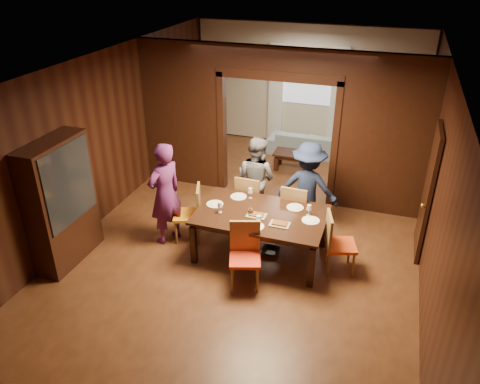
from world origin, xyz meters
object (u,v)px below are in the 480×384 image
(chair_far_r, at_px, (296,209))
(hutch, at_px, (62,203))
(chair_right, at_px, (341,243))
(chair_near, at_px, (245,257))
(dining_table, at_px, (261,234))
(chair_left, at_px, (187,213))
(sofa, at_px, (309,143))
(person_navy, at_px, (308,187))
(person_purple, at_px, (165,194))
(person_grey, at_px, (256,179))
(coffee_table, at_px, (292,161))
(chair_far_l, at_px, (251,199))

(chair_far_r, xyz_separation_m, hutch, (-3.22, -1.83, 0.52))
(chair_right, xyz_separation_m, chair_near, (-1.26, -0.79, 0.00))
(dining_table, bearing_deg, chair_right, -0.73)
(chair_left, xyz_separation_m, chair_near, (1.30, -0.87, 0.00))
(sofa, bearing_deg, person_navy, 100.44)
(person_navy, bearing_deg, chair_right, 126.16)
(person_purple, relative_size, sofa, 0.92)
(chair_left, bearing_deg, chair_near, 36.12)
(person_grey, height_order, chair_left, person_grey)
(chair_left, height_order, chair_near, same)
(chair_far_r, distance_m, hutch, 3.74)
(coffee_table, relative_size, chair_near, 0.82)
(sofa, distance_m, dining_table, 4.30)
(person_purple, xyz_separation_m, chair_far_l, (1.16, 0.95, -0.39))
(person_purple, relative_size, person_grey, 1.11)
(person_navy, bearing_deg, person_purple, 28.40)
(sofa, bearing_deg, dining_table, 91.09)
(person_grey, height_order, chair_right, person_grey)
(person_grey, bearing_deg, person_purple, 63.92)
(coffee_table, xyz_separation_m, chair_far_r, (0.63, -2.56, 0.28))
(hutch, bearing_deg, coffee_table, 59.49)
(sofa, distance_m, hutch, 6.07)
(coffee_table, distance_m, chair_far_r, 2.65)
(person_grey, height_order, chair_near, person_grey)
(person_navy, bearing_deg, chair_far_l, 9.80)
(sofa, bearing_deg, chair_far_l, 84.06)
(person_purple, xyz_separation_m, chair_near, (1.60, -0.72, -0.39))
(coffee_table, relative_size, chair_far_r, 0.82)
(sofa, distance_m, coffee_table, 0.98)
(chair_right, height_order, chair_near, same)
(person_purple, height_order, dining_table, person_purple)
(chair_far_l, relative_size, chair_far_r, 1.00)
(person_grey, bearing_deg, chair_far_r, 177.61)
(chair_far_r, xyz_separation_m, chair_near, (-0.39, -1.59, 0.00))
(person_grey, xyz_separation_m, person_navy, (0.94, -0.07, 0.02))
(person_purple, relative_size, chair_left, 1.80)
(chair_left, bearing_deg, chair_right, 68.27)
(person_purple, bearing_deg, dining_table, 116.96)
(chair_left, bearing_deg, hutch, -74.06)
(chair_left, bearing_deg, person_grey, 119.33)
(dining_table, relative_size, chair_near, 2.06)
(person_grey, xyz_separation_m, chair_left, (-0.89, -1.03, -0.30))
(person_purple, xyz_separation_m, chair_left, (0.30, 0.15, -0.39))
(person_grey, distance_m, coffee_table, 2.33)
(chair_right, relative_size, chair_near, 1.00)
(chair_right, bearing_deg, coffee_table, 7.81)
(person_purple, height_order, hutch, hutch)
(person_grey, bearing_deg, sofa, -76.92)
(coffee_table, xyz_separation_m, chair_near, (0.25, -4.15, 0.28))
(chair_right, xyz_separation_m, chair_far_l, (-1.69, 0.88, 0.00))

